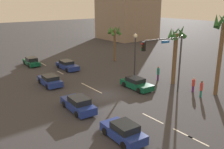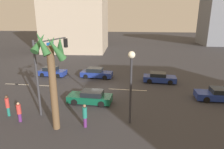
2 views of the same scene
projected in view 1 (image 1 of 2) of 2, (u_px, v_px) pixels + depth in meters
The scene contains 23 objects.
ground_plane at pixel (105, 95), 28.50m from camera, with size 220.00×220.00×0.00m, color #333338.
lane_stripe_0 at pixel (43, 64), 42.30m from camera, with size 2.23×0.14×0.01m, color silver.
lane_stripe_1 at pixel (60, 72), 37.38m from camera, with size 2.06×0.14×0.01m, color silver.
lane_stripe_2 at pixel (86, 85), 31.64m from camera, with size 2.34×0.14×0.01m, color silver.
lane_stripe_3 at pixel (96, 90), 29.90m from camera, with size 2.34×0.14×0.01m, color silver.
lane_stripe_4 at pixel (152, 118), 22.77m from camera, with size 2.58×0.14×0.01m, color silver.
lane_stripe_5 at pixel (183, 133), 20.20m from camera, with size 1.90×0.14×0.01m, color silver.
lane_stripe_6 at pixel (198, 141), 19.08m from camera, with size 1.86×0.14×0.01m, color silver.
car_0 at pixel (136, 84), 30.42m from camera, with size 4.44×1.98×1.31m.
car_1 at pixel (67, 65), 39.09m from camera, with size 4.70×1.93×1.33m.
car_2 at pixel (31, 62), 41.47m from camera, with size 4.40×2.00×1.36m.
car_3 at pixel (50, 80), 31.62m from camera, with size 4.37×2.12×1.33m.
car_4 at pixel (78, 104), 24.26m from camera, with size 4.59×2.03×1.43m.
car_5 at pixel (123, 131), 19.20m from camera, with size 4.05×2.02×1.40m.
traffic_signal at pixel (168, 56), 27.46m from camera, with size 0.97×5.53×6.63m.
streetlamp at pixel (135, 47), 34.61m from camera, with size 0.56×0.56×5.95m.
pedestrian_0 at pixel (158, 73), 33.49m from camera, with size 0.49×0.49×1.93m.
pedestrian_1 at pixel (201, 88), 27.51m from camera, with size 0.41×0.41×1.90m.
pedestrian_2 at pixel (193, 85), 29.19m from camera, with size 0.43×0.43×1.72m.
palm_tree_0 at pixel (114, 34), 43.04m from camera, with size 2.56×2.45×6.41m.
palm_tree_1 at pixel (222, 37), 26.77m from camera, with size 2.60×2.69×9.16m.
palm_tree_2 at pixel (176, 44), 31.00m from camera, with size 2.62×2.41×7.51m.
building_1 at pixel (127, 10), 69.53m from camera, with size 12.92×13.20×15.82m, color gray.
Camera 1 is at (21.81, -15.40, 10.25)m, focal length 40.19 mm.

